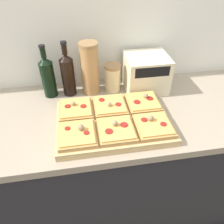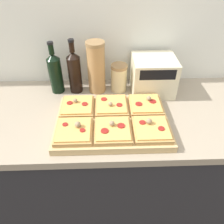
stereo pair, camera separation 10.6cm
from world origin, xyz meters
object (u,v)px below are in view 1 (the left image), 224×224
grain_jar_tall (90,69)px  olive_oil_bottle (48,76)px  wine_bottle (68,74)px  cutting_board (113,122)px  toaster_oven (146,73)px  grain_jar_short (113,77)px

grain_jar_tall → olive_oil_bottle: bearing=180.0°
grain_jar_tall → wine_bottle: bearing=180.0°
cutting_board → wine_bottle: size_ratio=1.73×
wine_bottle → toaster_oven: size_ratio=1.19×
wine_bottle → grain_jar_short: bearing=0.0°
olive_oil_bottle → grain_jar_short: (0.36, 0.00, -0.04)m
grain_jar_short → toaster_oven: bearing=-4.6°
wine_bottle → grain_jar_tall: (0.12, -0.00, 0.02)m
olive_oil_bottle → grain_jar_short: bearing=0.0°
grain_jar_tall → grain_jar_short: 0.14m
olive_oil_bottle → grain_jar_tall: size_ratio=1.01×
wine_bottle → grain_jar_tall: size_ratio=1.05×
cutting_board → grain_jar_tall: 0.35m
grain_jar_short → toaster_oven: size_ratio=0.62×
olive_oil_bottle → grain_jar_tall: olive_oil_bottle is taller
cutting_board → grain_jar_tall: (-0.08, 0.31, 0.13)m
cutting_board → wine_bottle: (-0.20, 0.31, 0.11)m
olive_oil_bottle → wine_bottle: bearing=0.0°
cutting_board → toaster_oven: size_ratio=2.06×
grain_jar_short → wine_bottle: bearing=180.0°
wine_bottle → toaster_oven: bearing=-2.0°
wine_bottle → toaster_oven: wine_bottle is taller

